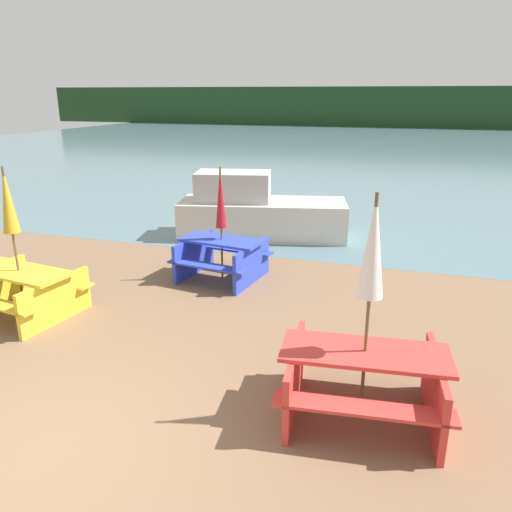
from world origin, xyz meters
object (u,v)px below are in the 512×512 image
Objects in this scene: umbrella_white at (373,249)px; umbrella_gold at (8,202)px; umbrella_crimson at (221,199)px; picnic_table_yellow at (21,288)px; boat at (257,212)px; picnic_table_red at (363,376)px; picnic_table_blue at (222,255)px.

umbrella_gold is (-5.41, 1.02, -0.09)m from umbrella_white.
umbrella_crimson is at bearing 130.70° from umbrella_white.
umbrella_gold reaches higher than picnic_table_yellow.
umbrella_white is at bearing -10.63° from umbrella_gold.
picnic_table_yellow is 0.89× the size of umbrella_crimson.
picnic_table_yellow is at bearing 169.37° from umbrella_white.
picnic_table_yellow is at bearing -124.35° from boat.
umbrella_crimson is 3.16m from boat.
picnic_table_yellow is (-5.41, 1.02, -0.03)m from picnic_table_red.
picnic_table_yellow is at bearing -134.28° from picnic_table_blue.
umbrella_gold is at bearing -124.35° from boat.
umbrella_gold is 0.56× the size of boat.
picnic_table_blue is 3.71m from umbrella_gold.
picnic_table_red reaches higher than picnic_table_blue.
picnic_table_red is 1.01× the size of picnic_table_yellow.
picnic_table_red is at bearing 26.57° from umbrella_white.
boat is (-3.27, 6.50, -1.31)m from umbrella_white.
picnic_table_red is at bearing -49.30° from umbrella_crimson.
umbrella_white is (-0.00, -0.00, 1.43)m from picnic_table_red.
umbrella_gold is at bearing -134.28° from umbrella_crimson.
boat reaches higher than picnic_table_red.
umbrella_white is 7.39m from boat.
umbrella_gold is at bearing -134.28° from picnic_table_blue.
umbrella_crimson reaches higher than boat.
picnic_table_red is at bearing -10.63° from picnic_table_yellow.
picnic_table_blue is 4.83m from umbrella_white.
picnic_table_yellow is 0.76× the size of umbrella_white.
umbrella_crimson is 0.90× the size of umbrella_gold.
umbrella_crimson is 4.62m from umbrella_white.
umbrella_crimson is 0.85× the size of umbrella_white.
picnic_table_blue is at bearing 130.70° from picnic_table_red.
umbrella_crimson is at bearing 90.00° from picnic_table_blue.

